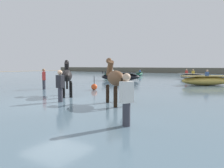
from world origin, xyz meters
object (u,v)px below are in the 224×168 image
person_onlooker_left (60,88)px  channel_buoy (94,87)px  boat_distant_west (139,74)px  person_spectator_far (126,103)px  boat_far_inshore (192,77)px  boat_mid_channel (207,80)px  horse_trailing_bay (115,79)px  horse_lead_black (67,77)px  boat_near_port (121,77)px  boat_far_offshore (110,74)px  person_onlooker_right (44,80)px

person_onlooker_left → channel_buoy: person_onlooker_left is taller
boat_distant_west → person_spectator_far: person_spectator_far is taller
boat_far_inshore → boat_mid_channel: 6.60m
channel_buoy → horse_trailing_bay: bearing=-42.6°
horse_lead_black → person_onlooker_left: size_ratio=1.31×
boat_near_port → boat_far_offshore: bearing=131.1°
channel_buoy → horse_lead_black: bearing=-79.7°
boat_near_port → person_onlooker_right: person_onlooker_right is taller
horse_lead_black → boat_far_inshore: 16.68m
boat_mid_channel → channel_buoy: (-5.37, -7.49, -0.17)m
horse_lead_black → boat_near_port: bearing=107.6°
horse_lead_black → boat_mid_channel: 11.47m
horse_trailing_bay → boat_distant_west: horse_trailing_bay is taller
person_spectator_far → channel_buoy: 8.26m
channel_buoy → boat_mid_channel: bearing=54.3°
boat_mid_channel → person_onlooker_right: (-8.38, -8.97, 0.21)m
horse_trailing_bay → boat_distant_west: (-10.13, 22.94, -0.71)m
boat_near_port → person_spectator_far: size_ratio=2.49×
boat_mid_channel → channel_buoy: 9.22m
horse_lead_black → boat_mid_channel: size_ratio=0.54×
boat_distant_west → boat_far_offshore: size_ratio=0.78×
boat_near_port → boat_far_offshore: boat_far_offshore is taller
person_spectator_far → horse_trailing_bay: bearing=128.0°
boat_far_inshore → person_spectator_far: size_ratio=2.36×
boat_mid_channel → boat_far_offshore: boat_mid_channel is taller
horse_trailing_bay → boat_far_inshore: size_ratio=0.56×
horse_lead_black → channel_buoy: size_ratio=2.38×
boat_far_inshore → channel_buoy: bearing=-102.2°
person_onlooker_right → person_spectator_far: size_ratio=1.00×
person_onlooker_left → horse_lead_black: bearing=126.3°
horse_lead_black → boat_mid_channel: bearing=64.9°
boat_mid_channel → person_spectator_far: size_ratio=2.42×
boat_distant_west → person_spectator_far: bearing=-64.6°
person_onlooker_left → person_onlooker_right: bearing=148.1°
boat_distant_west → horse_trailing_bay: bearing=-66.2°
boat_near_port → person_spectator_far: bearing=-58.4°
boat_far_inshore → person_onlooker_left: (-1.35, -17.95, 0.24)m
horse_lead_black → horse_trailing_bay: 3.34m
boat_near_port → channel_buoy: (3.01, -8.26, -0.20)m
boat_distant_west → channel_buoy: boat_distant_west is taller
boat_mid_channel → boat_near_port: bearing=174.8°
horse_lead_black → boat_far_inshore: (2.41, 16.50, -0.63)m
boat_far_offshore → boat_near_port: bearing=-48.9°
boat_mid_channel → horse_trailing_bay: bearing=-98.1°
boat_near_port → horse_lead_black: bearing=-72.4°
horse_trailing_bay → person_spectator_far: bearing=-52.0°
person_onlooker_right → boat_far_inshore: bearing=68.5°
boat_near_port → channel_buoy: 8.79m
boat_far_offshore → person_onlooker_right: person_onlooker_right is taller
person_onlooker_right → boat_distant_west: bearing=99.0°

